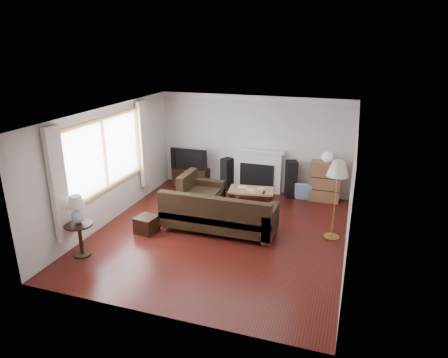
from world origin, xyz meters
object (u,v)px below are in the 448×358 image
(sectional_sofa, at_px, (219,212))
(side_table, at_px, (81,239))
(tv_stand, at_px, (191,177))
(bookshelf, at_px, (325,182))
(coffee_table, at_px, (251,197))
(floor_lamp, at_px, (335,201))

(sectional_sofa, xyz_separation_m, side_table, (-2.10, -1.76, -0.09))
(sectional_sofa, distance_m, side_table, 2.74)
(tv_stand, height_order, side_table, side_table)
(sectional_sofa, bearing_deg, tv_stand, 124.56)
(bookshelf, xyz_separation_m, side_table, (-4.04, -4.16, -0.18))
(bookshelf, height_order, coffee_table, bookshelf)
(sectional_sofa, height_order, floor_lamp, floor_lamp)
(bookshelf, xyz_separation_m, coffee_table, (-1.65, -0.87, -0.29))
(sectional_sofa, xyz_separation_m, coffee_table, (0.29, 1.52, -0.20))
(side_table, bearing_deg, bookshelf, 45.86)
(tv_stand, bearing_deg, floor_lamp, -26.61)
(sectional_sofa, distance_m, coffee_table, 1.57)
(tv_stand, distance_m, floor_lamp, 4.40)
(coffee_table, relative_size, floor_lamp, 0.66)
(coffee_table, xyz_separation_m, floor_lamp, (1.98, -1.11, 0.60))
(bookshelf, relative_size, floor_lamp, 0.62)
(coffee_table, height_order, side_table, side_table)
(bookshelf, distance_m, floor_lamp, 2.04)
(coffee_table, bearing_deg, sectional_sofa, -108.79)
(tv_stand, bearing_deg, coffee_table, -23.66)
(tv_stand, relative_size, bookshelf, 0.96)
(coffee_table, distance_m, floor_lamp, 2.35)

